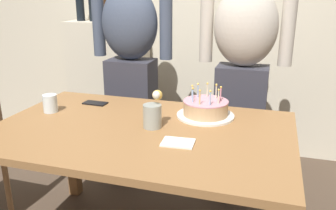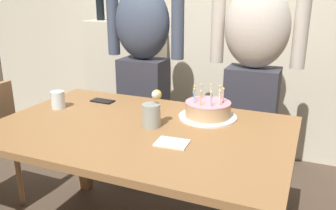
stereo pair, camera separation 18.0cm
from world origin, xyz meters
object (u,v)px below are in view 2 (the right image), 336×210
Objects in this scene: birthday_cake at (208,110)px; flower_vase at (152,112)px; person_man_bearded at (143,65)px; cell_phone at (103,101)px; napkin_stack at (172,143)px; water_glass_near at (58,100)px; person_woman_cardigan at (253,75)px.

birthday_cake is 0.32m from flower_vase.
birthday_cake is 0.87m from person_man_bearded.
birthday_cake is 2.18× the size of cell_phone.
flower_vase reaches higher than birthday_cake.
napkin_stack is at bearing -42.25° from flower_vase.
person_man_bearded is (-0.67, 0.55, 0.09)m from birthday_cake.
flower_vase is at bearing -4.85° from water_glass_near.
birthday_cake is at bearing -0.09° from cell_phone.
napkin_stack is 0.25m from flower_vase.
birthday_cake reaches higher than napkin_stack.
cell_phone is 0.76× the size of flower_vase.
cell_phone is 0.99× the size of napkin_stack.
birthday_cake is at bearing 11.67° from water_glass_near.
cell_phone is 0.09× the size of person_woman_cardigan.
napkin_stack is at bearing 123.25° from person_man_bearded.
cell_phone and napkin_stack have the same top height.
cell_phone is at bearing 146.80° from napkin_stack.
cell_phone is at bearing 150.76° from flower_vase.
flower_vase is (0.64, -0.05, 0.03)m from water_glass_near.
water_glass_near is 1.24m from person_woman_cardigan.
person_man_bearded and person_woman_cardigan have the same top height.
person_woman_cardigan is at bearing 78.66° from napkin_stack.
flower_vase is 0.11× the size of person_woman_cardigan.
person_man_bearded is (0.02, 0.52, 0.13)m from cell_phone.
cell_phone is (-0.69, 0.03, -0.04)m from birthday_cake.
water_glass_near is 0.76m from person_man_bearded.
water_glass_near is 0.06× the size of person_woman_cardigan.
flower_vase is 0.87m from person_woman_cardigan.
person_man_bearded is 0.81m from person_woman_cardigan.
person_man_bearded is (0.19, 0.73, 0.08)m from water_glass_near.
person_man_bearded is at bearing 140.31° from birthday_cake.
birthday_cake is 2.16× the size of napkin_stack.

